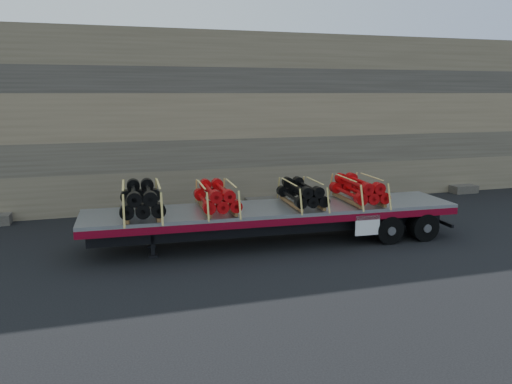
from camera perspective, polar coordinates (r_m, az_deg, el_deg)
ground at (r=15.72m, az=-1.32°, el=-5.81°), size 120.00×120.00×0.00m
rock_wall at (r=21.39m, az=-6.10°, el=8.21°), size 44.00×3.00×7.00m
trailer at (r=15.58m, az=1.99°, el=-3.76°), size 11.62×2.73×1.15m
bundle_front at (r=14.76m, az=-12.95°, el=-0.90°), size 1.31×2.46×0.85m
bundle_midfront at (r=14.97m, az=-4.54°, el=-0.63°), size 1.19×2.23×0.78m
bundle_midrear at (r=15.65m, az=5.26°, el=-0.20°), size 1.13×2.11×0.73m
bundle_rear at (r=16.38m, az=11.62°, el=0.22°), size 1.20×2.24×0.78m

